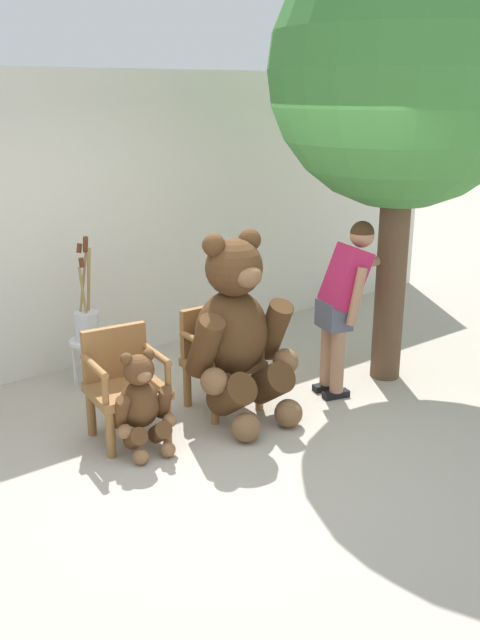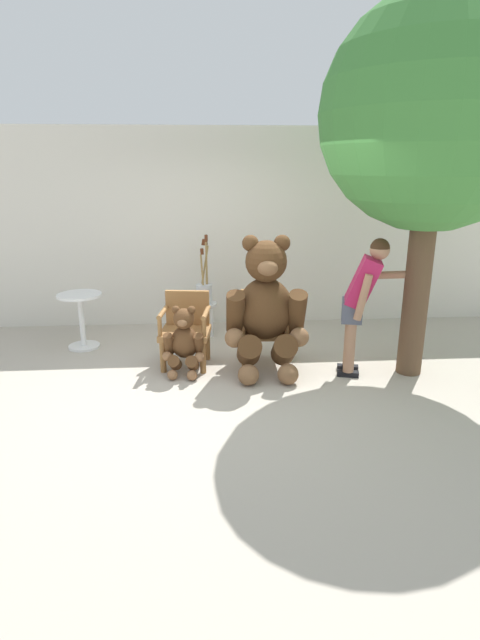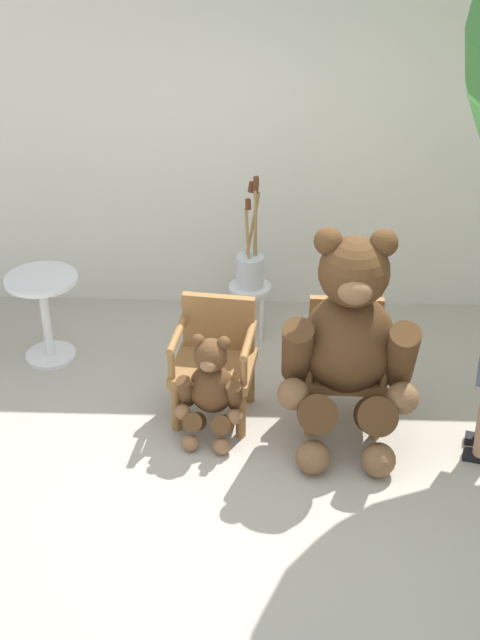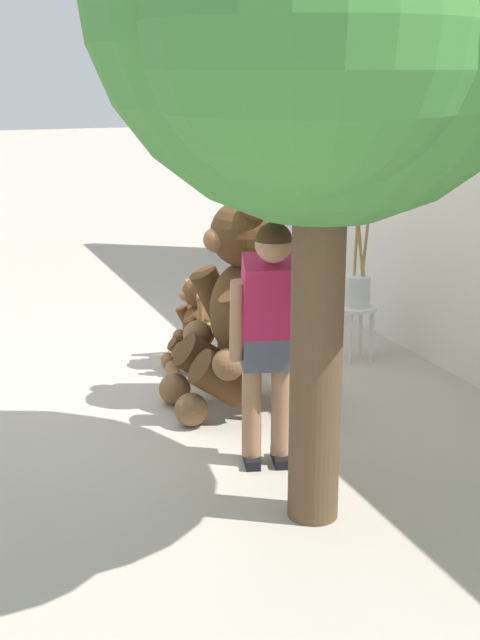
# 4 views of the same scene
# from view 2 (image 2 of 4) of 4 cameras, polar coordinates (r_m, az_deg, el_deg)

# --- Properties ---
(ground_plane) EXTENTS (60.00, 60.00, 0.00)m
(ground_plane) POSITION_cam_2_polar(r_m,az_deg,el_deg) (5.41, -1.44, -7.69)
(ground_plane) COLOR #B2A899
(back_wall) EXTENTS (10.00, 0.16, 2.80)m
(back_wall) POSITION_cam_2_polar(r_m,az_deg,el_deg) (7.35, -2.45, 10.39)
(back_wall) COLOR silver
(back_wall) RESTS_ON ground
(wooden_chair_left) EXTENTS (0.62, 0.59, 0.86)m
(wooden_chair_left) POSITION_cam_2_polar(r_m,az_deg,el_deg) (5.90, -6.20, -0.79)
(wooden_chair_left) COLOR olive
(wooden_chair_left) RESTS_ON ground
(wooden_chair_right) EXTENTS (0.58, 0.54, 0.86)m
(wooden_chair_right) POSITION_cam_2_polar(r_m,az_deg,el_deg) (5.94, 2.66, -0.59)
(wooden_chair_right) COLOR olive
(wooden_chair_right) RESTS_ON ground
(teddy_bear_large) EXTENTS (0.94, 0.89, 1.56)m
(teddy_bear_large) POSITION_cam_2_polar(r_m,az_deg,el_deg) (5.60, 2.97, 1.51)
(teddy_bear_large) COLOR #4C3019
(teddy_bear_large) RESTS_ON ground
(teddy_bear_small) EXTENTS (0.48, 0.47, 0.79)m
(teddy_bear_small) POSITION_cam_2_polar(r_m,az_deg,el_deg) (5.66, -6.40, -2.42)
(teddy_bear_small) COLOR brown
(teddy_bear_small) RESTS_ON ground
(person_visitor) EXTENTS (0.82, 0.48, 1.55)m
(person_visitor) POSITION_cam_2_polar(r_m,az_deg,el_deg) (5.60, 13.73, 2.68)
(person_visitor) COLOR black
(person_visitor) RESTS_ON ground
(white_stool) EXTENTS (0.34, 0.34, 0.46)m
(white_stool) POSITION_cam_2_polar(r_m,az_deg,el_deg) (6.94, -4.07, 1.12)
(white_stool) COLOR silver
(white_stool) RESTS_ON ground
(brush_bucket) EXTENTS (0.22, 0.22, 0.94)m
(brush_bucket) POSITION_cam_2_polar(r_m,az_deg,el_deg) (6.86, -4.10, 3.50)
(brush_bucket) COLOR silver
(brush_bucket) RESTS_ON white_stool
(round_side_table) EXTENTS (0.56, 0.56, 0.72)m
(round_side_table) POSITION_cam_2_polar(r_m,az_deg,el_deg) (6.72, -17.69, 0.60)
(round_side_table) COLOR white
(round_side_table) RESTS_ON ground
(patio_tree) EXTENTS (2.44, 2.33, 3.94)m
(patio_tree) POSITION_cam_2_polar(r_m,az_deg,el_deg) (5.67, 22.70, 20.40)
(patio_tree) COLOR brown
(patio_tree) RESTS_ON ground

